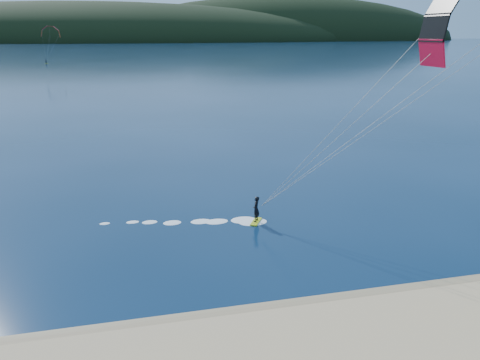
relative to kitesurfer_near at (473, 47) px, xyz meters
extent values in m
cube|color=#8B7051|center=(-13.94, -4.99, -11.72)|extent=(220.00, 2.50, 0.10)
ellipsoid|color=black|center=(-63.94, 710.51, -11.77)|extent=(840.00, 280.00, 110.00)
ellipsoid|color=black|center=(246.06, 750.51, -11.77)|extent=(600.00, 240.00, 140.00)
cube|color=#B3C517|center=(-10.40, 6.13, -11.72)|extent=(1.14, 1.50, 0.08)
imported|color=black|center=(-10.40, 6.13, -10.79)|extent=(0.70, 0.79, 1.80)
cylinder|color=gray|center=(-4.75, 2.76, -4.99)|extent=(0.02, 0.02, 16.46)
cube|color=#B3C517|center=(-52.60, 192.94, -11.72)|extent=(1.32, 1.25, 0.08)
imported|color=black|center=(-52.60, 192.94, -10.84)|extent=(1.05, 1.03, 1.70)
cylinder|color=gray|center=(-50.53, 190.09, -5.39)|extent=(0.02, 0.02, 12.03)
camera|label=1|loc=(-18.18, -22.46, 0.77)|focal=34.63mm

